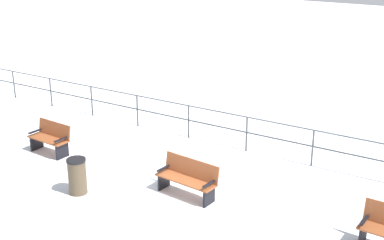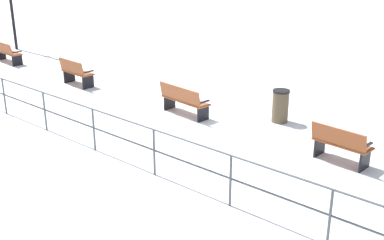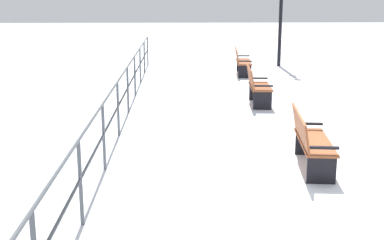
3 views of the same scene
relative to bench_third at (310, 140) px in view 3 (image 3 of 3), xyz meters
name	(u,v)px [view 3 (image 3 of 3)]	position (x,y,z in m)	size (l,w,h in m)	color
ground_plane	(308,168)	(0.00, -0.01, -0.48)	(80.00, 80.00, 0.00)	white
bench_third	(310,140)	(0.00, 0.00, 0.00)	(0.71, 1.70, 0.93)	brown
bench_fourth	(257,86)	(-0.14, 4.96, 0.00)	(0.63, 1.38, 0.97)	brown
bench_fifth	(241,61)	(0.04, 9.92, -0.01)	(0.66, 1.71, 0.91)	brown
waterfront_railing	(103,125)	(-3.36, -0.01, 0.27)	(0.05, 25.02, 1.11)	#4C5156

